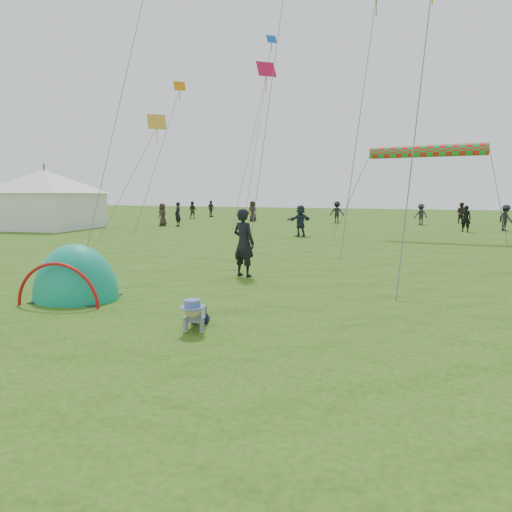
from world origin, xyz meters
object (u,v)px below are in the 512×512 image
at_px(standing_adult, 244,243).
at_px(event_marquee, 46,197).
at_px(crawling_toddler, 195,313).
at_px(popup_tent, 77,299).

relative_size(standing_adult, event_marquee, 0.31).
xyz_separation_m(crawling_toddler, event_marquee, (-22.16, 15.74, 1.84)).
distance_m(crawling_toddler, event_marquee, 27.25).
xyz_separation_m(popup_tent, standing_adult, (2.15, 4.18, 0.98)).
distance_m(popup_tent, standing_adult, 4.80).
bearing_deg(popup_tent, standing_adult, 47.64).
height_order(crawling_toddler, event_marquee, event_marquee).
bearing_deg(crawling_toddler, standing_adult, 86.40).
distance_m(standing_adult, event_marquee, 23.23).
bearing_deg(event_marquee, standing_adult, -39.90).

